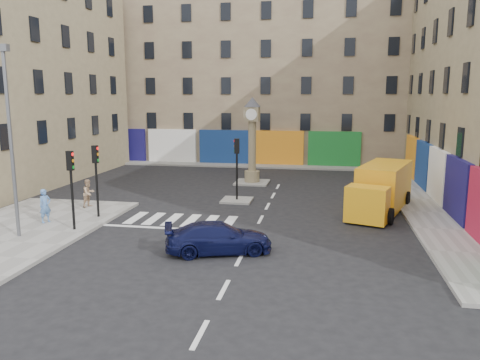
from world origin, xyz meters
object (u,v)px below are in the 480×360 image
(yellow_van, at_px, (381,189))
(pedestrian_tan, at_px, (89,193))
(traffic_light_island, at_px, (237,159))
(clock_pillar, at_px, (252,135))
(navy_sedan, at_px, (219,238))
(traffic_light_left_far, at_px, (96,169))
(lamp_post, at_px, (10,132))
(pedestrian_blue, at_px, (45,206))
(traffic_light_left_near, at_px, (71,177))

(yellow_van, bearing_deg, pedestrian_tan, -152.01)
(traffic_light_island, distance_m, clock_pillar, 6.07)
(navy_sedan, bearing_deg, traffic_light_left_far, 42.73)
(lamp_post, distance_m, yellow_van, 18.82)
(traffic_light_island, relative_size, pedestrian_tan, 2.36)
(pedestrian_blue, distance_m, pedestrian_tan, 3.45)
(clock_pillar, bearing_deg, traffic_light_left_near, -114.55)
(traffic_light_left_near, relative_size, yellow_van, 0.51)
(traffic_light_left_near, xyz_separation_m, clock_pillar, (6.30, 13.80, 0.93))
(traffic_light_left_far, bearing_deg, pedestrian_tan, 128.71)
(navy_sedan, xyz_separation_m, yellow_van, (7.32, 8.47, 0.63))
(yellow_van, xyz_separation_m, pedestrian_tan, (-16.13, -2.61, -0.33))
(clock_pillar, bearing_deg, traffic_light_island, -90.00)
(yellow_van, height_order, pedestrian_tan, yellow_van)
(navy_sedan, bearing_deg, pedestrian_tan, 37.67)
(navy_sedan, xyz_separation_m, pedestrian_blue, (-9.31, 2.45, 0.36))
(navy_sedan, bearing_deg, lamp_post, 70.19)
(traffic_light_left_near, xyz_separation_m, pedestrian_tan, (-1.51, 4.29, -1.69))
(yellow_van, bearing_deg, lamp_post, -134.54)
(traffic_light_left_far, bearing_deg, clock_pillar, 61.06)
(traffic_light_left_near, distance_m, navy_sedan, 7.73)
(traffic_light_island, xyz_separation_m, navy_sedan, (1.01, -9.38, -1.96))
(traffic_light_left_near, xyz_separation_m, traffic_light_left_far, (0.00, 2.40, 0.00))
(lamp_post, bearing_deg, navy_sedan, -1.09)
(traffic_light_island, distance_m, navy_sedan, 9.63)
(lamp_post, height_order, pedestrian_blue, lamp_post)
(traffic_light_left_near, height_order, navy_sedan, traffic_light_left_near)
(traffic_light_left_near, bearing_deg, pedestrian_tan, 109.43)
(traffic_light_left_near, bearing_deg, clock_pillar, 65.45)
(yellow_van, distance_m, pedestrian_blue, 17.69)
(traffic_light_left_far, xyz_separation_m, navy_sedan, (7.31, -3.98, -1.99))
(traffic_light_left_far, height_order, navy_sedan, traffic_light_left_far)
(clock_pillar, bearing_deg, traffic_light_left_far, -118.94)
(traffic_light_island, relative_size, lamp_post, 0.45)
(traffic_light_left_far, distance_m, clock_pillar, 13.05)
(traffic_light_left_near, height_order, traffic_light_island, traffic_light_left_near)
(traffic_light_left_far, distance_m, navy_sedan, 8.55)
(navy_sedan, relative_size, pedestrian_tan, 2.76)
(traffic_light_left_far, height_order, clock_pillar, clock_pillar)
(traffic_light_island, height_order, pedestrian_tan, traffic_light_island)
(clock_pillar, relative_size, navy_sedan, 1.41)
(navy_sedan, bearing_deg, traffic_light_island, -12.59)
(clock_pillar, height_order, navy_sedan, clock_pillar)
(traffic_light_island, distance_m, pedestrian_blue, 10.93)
(traffic_light_island, bearing_deg, traffic_light_left_far, -139.40)
(traffic_light_left_far, relative_size, traffic_light_island, 1.00)
(navy_sedan, distance_m, pedestrian_blue, 9.64)
(traffic_light_island, height_order, clock_pillar, clock_pillar)
(traffic_light_island, bearing_deg, clock_pillar, 90.00)
(pedestrian_blue, bearing_deg, pedestrian_tan, 17.19)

